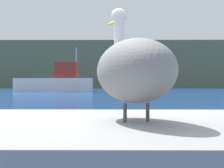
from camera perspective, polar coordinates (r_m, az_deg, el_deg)
The scene contains 4 objects.
hillside_backdrop at distance 66.30m, azimuth 0.07°, elevation 2.66°, with size 140.00×13.56×7.22m, color #5B664C.
pier_dock at distance 3.26m, azimuth 3.18°, elevation -10.94°, with size 3.19×2.69×0.63m, color #969696.
pelican at distance 3.21m, azimuth 3.13°, elevation 2.05°, with size 0.86×1.52×0.99m.
fishing_boat_white at distance 38.70m, azimuth -8.04°, elevation 0.33°, with size 7.54×2.52×4.24m.
Camera 1 is at (0.53, -4.18, 0.96)m, focal length 63.47 mm.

